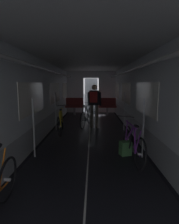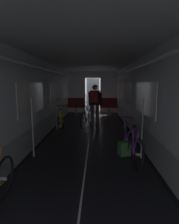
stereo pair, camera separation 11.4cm
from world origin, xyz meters
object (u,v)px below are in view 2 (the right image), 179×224
at_px(bench_seat_far_right, 109,105).
at_px(bicycle_purple, 131,144).
at_px(bicycle_yellow, 61,122).
at_px(backpack_on_floor, 124,148).
at_px(bicycle_silver_in_aisle, 87,117).
at_px(bench_seat_far_left, 76,105).
at_px(person_cyclist_aisle, 95,102).

relative_size(bench_seat_far_right, bicycle_purple, 0.58).
height_order(bench_seat_far_right, bicycle_yellow, bench_seat_far_right).
bearing_deg(bicycle_purple, backpack_on_floor, 109.09).
bearing_deg(bicycle_silver_in_aisle, bicycle_yellow, -129.84).
relative_size(bench_seat_far_left, backpack_on_floor, 2.89).
relative_size(bench_seat_far_left, person_cyclist_aisle, 0.58).
xyz_separation_m(person_cyclist_aisle, bicycle_silver_in_aisle, (-0.32, 0.27, -0.63)).
bearing_deg(bicycle_yellow, bench_seat_far_left, 88.16).
xyz_separation_m(bench_seat_far_left, person_cyclist_aisle, (1.06, -3.01, 0.45)).
bearing_deg(bench_seat_far_right, backpack_on_floor, -89.97).
xyz_separation_m(bicycle_silver_in_aisle, backpack_on_floor, (1.06, -3.08, -0.21)).
bearing_deg(backpack_on_floor, bicycle_yellow, 133.33).
height_order(bicycle_purple, person_cyclist_aisle, person_cyclist_aisle).
bearing_deg(backpack_on_floor, bench_seat_far_right, 90.03).
bearing_deg(bench_seat_far_right, person_cyclist_aisle, -103.74).
height_order(bicycle_purple, backpack_on_floor, bicycle_purple).
distance_m(bench_seat_far_right, person_cyclist_aisle, 3.13).
bearing_deg(bicycle_yellow, person_cyclist_aisle, 33.10).
distance_m(person_cyclist_aisle, bicycle_silver_in_aisle, 0.76).
bearing_deg(bench_seat_far_right, bicycle_purple, -89.00).
xyz_separation_m(bench_seat_far_right, bicycle_yellow, (-1.92, -3.79, -0.19)).
bearing_deg(bicycle_yellow, bicycle_purple, -49.08).
relative_size(bench_seat_far_right, person_cyclist_aisle, 0.58).
height_order(bench_seat_far_left, bicycle_purple, bench_seat_far_left).
bearing_deg(bench_seat_far_right, bench_seat_far_left, 180.00).
bearing_deg(bicycle_yellow, bicycle_silver_in_aisle, 50.16).
relative_size(bench_seat_far_left, bicycle_silver_in_aisle, 0.59).
xyz_separation_m(bench_seat_far_right, backpack_on_floor, (0.00, -5.83, -0.40)).
height_order(bench_seat_far_right, person_cyclist_aisle, person_cyclist_aisle).
xyz_separation_m(bench_seat_far_left, backpack_on_floor, (1.80, -5.83, -0.40)).
distance_m(bench_seat_far_left, bicycle_yellow, 3.79).
bearing_deg(backpack_on_floor, bench_seat_far_left, 107.19).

